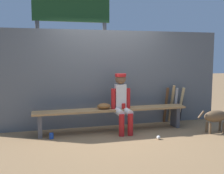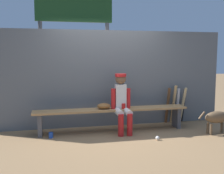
% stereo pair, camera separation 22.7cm
% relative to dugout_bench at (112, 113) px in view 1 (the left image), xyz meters
% --- Properties ---
extents(ground_plane, '(30.00, 30.00, 0.00)m').
position_rel_dugout_bench_xyz_m(ground_plane, '(0.00, 0.00, -0.38)').
color(ground_plane, olive).
extents(chainlink_fence, '(5.37, 0.03, 2.11)m').
position_rel_dugout_bench_xyz_m(chainlink_fence, '(0.00, 0.47, 0.67)').
color(chainlink_fence, '#595E63').
rests_on(chainlink_fence, ground_plane).
extents(dugout_bench, '(3.20, 0.36, 0.48)m').
position_rel_dugout_bench_xyz_m(dugout_bench, '(0.00, 0.00, 0.00)').
color(dugout_bench, '#AD7F4C').
rests_on(dugout_bench, ground_plane).
extents(player_seated, '(0.41, 0.55, 1.20)m').
position_rel_dugout_bench_xyz_m(player_seated, '(0.18, -0.11, 0.27)').
color(player_seated, silver).
rests_on(player_seated, ground_plane).
extents(baseball_glove, '(0.28, 0.20, 0.12)m').
position_rel_dugout_bench_xyz_m(baseball_glove, '(-0.17, 0.00, 0.15)').
color(baseball_glove, brown).
rests_on(baseball_glove, dugout_bench).
extents(bat_wood_dark, '(0.07, 0.24, 0.84)m').
position_rel_dugout_bench_xyz_m(bat_wood_dark, '(1.40, 0.36, 0.03)').
color(bat_wood_dark, brown).
rests_on(bat_wood_dark, ground_plane).
extents(bat_wood_tan, '(0.09, 0.24, 0.89)m').
position_rel_dugout_bench_xyz_m(bat_wood_tan, '(1.55, 0.36, 0.06)').
color(bat_wood_tan, tan).
rests_on(bat_wood_tan, ground_plane).
extents(bat_aluminum_silver, '(0.09, 0.20, 0.82)m').
position_rel_dugout_bench_xyz_m(bat_aluminum_silver, '(1.64, 0.34, 0.03)').
color(bat_aluminum_silver, '#B7B7BC').
rests_on(bat_aluminum_silver, ground_plane).
extents(bat_wood_natural, '(0.12, 0.27, 0.84)m').
position_rel_dugout_bench_xyz_m(bat_wood_natural, '(1.76, 0.32, 0.04)').
color(bat_wood_natural, tan).
rests_on(bat_wood_natural, ground_plane).
extents(bat_aluminum_black, '(0.10, 0.27, 0.82)m').
position_rel_dugout_bench_xyz_m(bat_aluminum_black, '(1.80, 0.37, 0.02)').
color(bat_aluminum_black, black).
rests_on(bat_aluminum_black, ground_plane).
extents(baseball, '(0.07, 0.07, 0.07)m').
position_rel_dugout_bench_xyz_m(baseball, '(0.70, -0.77, -0.35)').
color(baseball, white).
rests_on(baseball, ground_plane).
extents(cup_on_ground, '(0.08, 0.08, 0.11)m').
position_rel_dugout_bench_xyz_m(cup_on_ground, '(-1.24, -0.21, -0.33)').
color(cup_on_ground, '#1E47AD').
rests_on(cup_on_ground, ground_plane).
extents(cup_on_bench, '(0.08, 0.08, 0.11)m').
position_rel_dugout_bench_xyz_m(cup_on_bench, '(0.23, -0.07, 0.15)').
color(cup_on_bench, red).
rests_on(cup_on_bench, dugout_bench).
extents(scoreboard, '(2.19, 0.27, 3.35)m').
position_rel_dugout_bench_xyz_m(scoreboard, '(-0.54, 1.60, 1.96)').
color(scoreboard, '#3F3F42').
rests_on(scoreboard, ground_plane).
extents(dog, '(0.84, 0.20, 0.49)m').
position_rel_dugout_bench_xyz_m(dog, '(2.07, -0.64, -0.05)').
color(dog, brown).
rests_on(dog, ground_plane).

